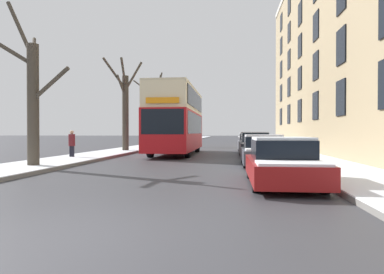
{
  "coord_description": "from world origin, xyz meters",
  "views": [
    {
      "loc": [
        2.13,
        -4.64,
        1.49
      ],
      "look_at": [
        0.09,
        13.39,
        1.25
      ],
      "focal_mm": 32.0,
      "sensor_mm": 36.0,
      "label": 1
    }
  ],
  "objects_px": {
    "bare_tree_left_1": "(125,108)",
    "bare_tree_left_0": "(32,95)",
    "parked_car_1": "(263,151)",
    "parked_car_2": "(254,145)",
    "parked_car_0": "(282,163)",
    "parked_car_3": "(250,143)",
    "pedestrian_left_sidewalk": "(72,144)",
    "double_decker_bus": "(177,118)",
    "bare_tree_left_2": "(156,110)"
  },
  "relations": [
    {
      "from": "parked_car_1",
      "to": "parked_car_3",
      "type": "distance_m",
      "value": 11.0
    },
    {
      "from": "double_decker_bus",
      "to": "parked_car_3",
      "type": "xyz_separation_m",
      "value": [
        5.1,
        3.67,
        -1.82
      ]
    },
    {
      "from": "double_decker_bus",
      "to": "parked_car_0",
      "type": "distance_m",
      "value": 14.2
    },
    {
      "from": "bare_tree_left_1",
      "to": "parked_car_0",
      "type": "bearing_deg",
      "value": -58.13
    },
    {
      "from": "bare_tree_left_0",
      "to": "bare_tree_left_1",
      "type": "distance_m",
      "value": 11.74
    },
    {
      "from": "parked_car_0",
      "to": "parked_car_2",
      "type": "xyz_separation_m",
      "value": [
        -0.0,
        11.27,
        0.07
      ]
    },
    {
      "from": "parked_car_2",
      "to": "pedestrian_left_sidewalk",
      "type": "relative_size",
      "value": 2.84
    },
    {
      "from": "double_decker_bus",
      "to": "parked_car_1",
      "type": "relative_size",
      "value": 2.29
    },
    {
      "from": "parked_car_2",
      "to": "bare_tree_left_1",
      "type": "bearing_deg",
      "value": 158.11
    },
    {
      "from": "bare_tree_left_0",
      "to": "parked_car_3",
      "type": "xyz_separation_m",
      "value": [
        9.56,
        13.49,
        -2.32
      ]
    },
    {
      "from": "bare_tree_left_0",
      "to": "pedestrian_left_sidewalk",
      "type": "relative_size",
      "value": 4.38
    },
    {
      "from": "bare_tree_left_1",
      "to": "parked_car_1",
      "type": "distance_m",
      "value": 13.42
    },
    {
      "from": "bare_tree_left_0",
      "to": "parked_car_1",
      "type": "relative_size",
      "value": 1.61
    },
    {
      "from": "double_decker_bus",
      "to": "parked_car_3",
      "type": "bearing_deg",
      "value": 35.72
    },
    {
      "from": "bare_tree_left_1",
      "to": "bare_tree_left_2",
      "type": "xyz_separation_m",
      "value": [
        -0.21,
        11.94,
        0.58
      ]
    },
    {
      "from": "bare_tree_left_0",
      "to": "parked_car_0",
      "type": "relative_size",
      "value": 1.62
    },
    {
      "from": "bare_tree_left_2",
      "to": "pedestrian_left_sidewalk",
      "type": "height_order",
      "value": "bare_tree_left_2"
    },
    {
      "from": "parked_car_1",
      "to": "parked_car_0",
      "type": "bearing_deg",
      "value": -90.0
    },
    {
      "from": "parked_car_2",
      "to": "parked_car_3",
      "type": "xyz_separation_m",
      "value": [
        0.0,
        5.51,
        -0.01
      ]
    },
    {
      "from": "double_decker_bus",
      "to": "pedestrian_left_sidewalk",
      "type": "bearing_deg",
      "value": -134.28
    },
    {
      "from": "bare_tree_left_1",
      "to": "double_decker_bus",
      "type": "distance_m",
      "value": 4.73
    },
    {
      "from": "parked_car_3",
      "to": "parked_car_0",
      "type": "bearing_deg",
      "value": -90.0
    },
    {
      "from": "pedestrian_left_sidewalk",
      "to": "bare_tree_left_0",
      "type": "bearing_deg",
      "value": -57.81
    },
    {
      "from": "bare_tree_left_0",
      "to": "parked_car_2",
      "type": "distance_m",
      "value": 12.67
    },
    {
      "from": "bare_tree_left_1",
      "to": "parked_car_3",
      "type": "xyz_separation_m",
      "value": [
        9.34,
        1.76,
        -2.67
      ]
    },
    {
      "from": "bare_tree_left_1",
      "to": "pedestrian_left_sidewalk",
      "type": "xyz_separation_m",
      "value": [
        -0.78,
        -7.06,
        -2.48
      ]
    },
    {
      "from": "bare_tree_left_1",
      "to": "pedestrian_left_sidewalk",
      "type": "height_order",
      "value": "bare_tree_left_1"
    },
    {
      "from": "bare_tree_left_2",
      "to": "parked_car_0",
      "type": "height_order",
      "value": "bare_tree_left_2"
    },
    {
      "from": "parked_car_2",
      "to": "parked_car_0",
      "type": "bearing_deg",
      "value": -90.0
    },
    {
      "from": "bare_tree_left_1",
      "to": "parked_car_0",
      "type": "xyz_separation_m",
      "value": [
        9.34,
        -15.03,
        -2.73
      ]
    },
    {
      "from": "bare_tree_left_1",
      "to": "parked_car_2",
      "type": "distance_m",
      "value": 10.41
    },
    {
      "from": "parked_car_0",
      "to": "pedestrian_left_sidewalk",
      "type": "bearing_deg",
      "value": 141.82
    },
    {
      "from": "bare_tree_left_2",
      "to": "pedestrian_left_sidewalk",
      "type": "bearing_deg",
      "value": -91.71
    },
    {
      "from": "bare_tree_left_2",
      "to": "pedestrian_left_sidewalk",
      "type": "relative_size",
      "value": 5.05
    },
    {
      "from": "bare_tree_left_2",
      "to": "parked_car_2",
      "type": "bearing_deg",
      "value": -58.66
    },
    {
      "from": "bare_tree_left_2",
      "to": "parked_car_3",
      "type": "distance_m",
      "value": 14.34
    },
    {
      "from": "parked_car_3",
      "to": "bare_tree_left_0",
      "type": "bearing_deg",
      "value": -125.33
    },
    {
      "from": "parked_car_3",
      "to": "pedestrian_left_sidewalk",
      "type": "xyz_separation_m",
      "value": [
        -10.12,
        -8.82,
        0.19
      ]
    },
    {
      "from": "parked_car_1",
      "to": "parked_car_3",
      "type": "xyz_separation_m",
      "value": [
        0.0,
        11.0,
        0.05
      ]
    },
    {
      "from": "bare_tree_left_1",
      "to": "parked_car_2",
      "type": "xyz_separation_m",
      "value": [
        9.34,
        -3.75,
        -2.66
      ]
    },
    {
      "from": "parked_car_0",
      "to": "parked_car_3",
      "type": "xyz_separation_m",
      "value": [
        0.0,
        16.78,
        0.06
      ]
    },
    {
      "from": "bare_tree_left_0",
      "to": "bare_tree_left_1",
      "type": "relative_size",
      "value": 1.02
    },
    {
      "from": "bare_tree_left_0",
      "to": "double_decker_bus",
      "type": "distance_m",
      "value": 10.8
    },
    {
      "from": "bare_tree_left_1",
      "to": "bare_tree_left_0",
      "type": "bearing_deg",
      "value": -91.07
    },
    {
      "from": "double_decker_bus",
      "to": "parked_car_2",
      "type": "relative_size",
      "value": 2.2
    },
    {
      "from": "parked_car_2",
      "to": "bare_tree_left_2",
      "type": "bearing_deg",
      "value": 121.34
    },
    {
      "from": "parked_car_0",
      "to": "parked_car_1",
      "type": "distance_m",
      "value": 5.78
    },
    {
      "from": "double_decker_bus",
      "to": "parked_car_2",
      "type": "distance_m",
      "value": 5.72
    },
    {
      "from": "parked_car_0",
      "to": "pedestrian_left_sidewalk",
      "type": "distance_m",
      "value": 12.88
    },
    {
      "from": "double_decker_bus",
      "to": "pedestrian_left_sidewalk",
      "type": "xyz_separation_m",
      "value": [
        -5.03,
        -5.16,
        -1.63
      ]
    }
  ]
}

